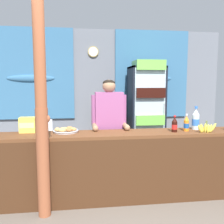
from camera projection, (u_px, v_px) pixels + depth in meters
name	position (u px, v px, depth m)	size (l,w,h in m)	color
ground_plane	(114.00, 178.00, 4.02)	(7.64, 7.64, 0.00)	#665B51
back_wall_curtained	(101.00, 88.00, 5.63)	(5.53, 0.22, 2.76)	slate
stall_counter	(127.00, 161.00, 3.16)	(3.33, 0.47, 0.91)	brown
timber_post	(41.00, 113.00, 2.74)	(0.17, 0.14, 2.55)	#995133
drink_fridge	(146.00, 104.00, 5.19)	(0.71, 0.71, 2.01)	black
bottle_shelf_rack	(107.00, 125.00, 5.46)	(0.48, 0.28, 1.21)	brown
plastic_lawn_chair	(43.00, 140.00, 4.55)	(0.56, 0.56, 0.86)	silver
shopkeeper	(109.00, 120.00, 3.57)	(0.52, 0.42, 1.61)	#28282D
soda_bottle_water	(196.00, 120.00, 3.42)	(0.10, 0.10, 0.33)	silver
soda_bottle_orange_soda	(186.00, 124.00, 3.30)	(0.07, 0.07, 0.24)	orange
soda_bottle_cola	(175.00, 125.00, 3.24)	(0.07, 0.07, 0.22)	black
snack_box_instant_noodle	(28.00, 125.00, 3.21)	(0.20, 0.13, 0.20)	#EAD14C
pastry_tray	(66.00, 130.00, 3.23)	(0.34, 0.34, 0.07)	#BCBCC1
banana_bunch	(206.00, 128.00, 3.21)	(0.27, 0.06, 0.16)	#DBCC42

